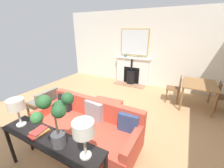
# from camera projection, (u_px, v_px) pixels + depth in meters

# --- Properties ---
(ground_plane) EXTENTS (5.81, 6.24, 0.01)m
(ground_plane) POSITION_uv_depth(u_px,v_px,m) (98.00, 116.00, 3.76)
(ground_plane) COLOR tan
(wall_left) EXTENTS (0.12, 6.24, 2.83)m
(wall_left) POSITION_uv_depth(u_px,v_px,m) (137.00, 49.00, 5.64)
(wall_left) COLOR silver
(wall_left) RESTS_ON ground
(fireplace) EXTENTS (0.58, 1.42, 1.09)m
(fireplace) POSITION_uv_depth(u_px,v_px,m) (132.00, 72.00, 5.86)
(fireplace) COLOR #93664C
(fireplace) RESTS_ON ground
(mirror_over_mantel) EXTENTS (0.04, 1.13, 1.01)m
(mirror_over_mantel) POSITION_uv_depth(u_px,v_px,m) (134.00, 42.00, 5.52)
(mirror_over_mantel) COLOR tan
(mantel_bowl_near) EXTENTS (0.12, 0.12, 0.04)m
(mantel_bowl_near) POSITION_uv_depth(u_px,v_px,m) (125.00, 56.00, 5.78)
(mantel_bowl_near) COLOR #334C56
(mantel_bowl_near) RESTS_ON fireplace
(mantel_bowl_far) EXTENTS (0.16, 0.16, 0.04)m
(mantel_bowl_far) POSITION_uv_depth(u_px,v_px,m) (139.00, 57.00, 5.54)
(mantel_bowl_far) COLOR #9E9384
(mantel_bowl_far) RESTS_ON fireplace
(sofa) EXTENTS (0.90, 2.10, 0.83)m
(sofa) POSITION_uv_depth(u_px,v_px,m) (87.00, 127.00, 2.76)
(sofa) COLOR #B2B2B7
(sofa) RESTS_ON ground
(ottoman) EXTENTS (0.66, 0.82, 0.37)m
(ottoman) POSITION_uv_depth(u_px,v_px,m) (105.00, 107.00, 3.71)
(ottoman) COLOR #B2B2B7
(ottoman) RESTS_ON ground
(armchair_accent) EXTENTS (0.69, 0.61, 0.77)m
(armchair_accent) POSITION_uv_depth(u_px,v_px,m) (44.00, 101.00, 3.57)
(armchair_accent) COLOR brown
(armchair_accent) RESTS_ON ground
(console_table) EXTENTS (0.37, 1.68, 0.73)m
(console_table) POSITION_uv_depth(u_px,v_px,m) (50.00, 143.00, 1.99)
(console_table) COLOR black
(console_table) RESTS_ON ground
(table_lamp_near_end) EXTENTS (0.24, 0.24, 0.44)m
(table_lamp_near_end) POSITION_uv_depth(u_px,v_px,m) (16.00, 106.00, 2.11)
(table_lamp_near_end) COLOR white
(table_lamp_near_end) RESTS_ON console_table
(table_lamp_far_end) EXTENTS (0.24, 0.24, 0.48)m
(table_lamp_far_end) POSITION_uv_depth(u_px,v_px,m) (83.00, 130.00, 1.55)
(table_lamp_far_end) COLOR beige
(table_lamp_far_end) RESTS_ON console_table
(potted_plant) EXTENTS (0.49, 0.43, 0.71)m
(potted_plant) POSITION_uv_depth(u_px,v_px,m) (56.00, 114.00, 1.70)
(potted_plant) COLOR #4C4C51
(potted_plant) RESTS_ON console_table
(book_stack) EXTENTS (0.29, 0.21, 0.06)m
(book_stack) POSITION_uv_depth(u_px,v_px,m) (39.00, 132.00, 2.03)
(book_stack) COLOR #B23833
(book_stack) RESTS_ON console_table
(dining_table) EXTENTS (1.02, 0.85, 0.73)m
(dining_table) POSITION_uv_depth(u_px,v_px,m) (199.00, 86.00, 3.98)
(dining_table) COLOR olive
(dining_table) RESTS_ON ground
(dining_chair_near_fireplace) EXTENTS (0.42, 0.42, 0.83)m
(dining_chair_near_fireplace) POSITION_uv_depth(u_px,v_px,m) (176.00, 87.00, 4.28)
(dining_chair_near_fireplace) COLOR brown
(dining_chair_near_fireplace) RESTS_ON ground
(dining_chair_by_back_wall) EXTENTS (0.43, 0.43, 0.82)m
(dining_chair_by_back_wall) POSITION_uv_depth(u_px,v_px,m) (222.00, 95.00, 3.79)
(dining_chair_by_back_wall) COLOR brown
(dining_chair_by_back_wall) RESTS_ON ground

